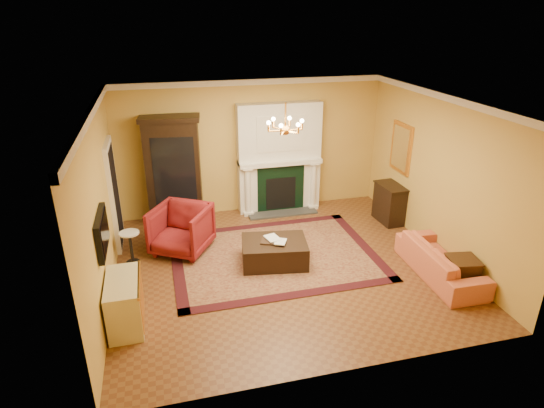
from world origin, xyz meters
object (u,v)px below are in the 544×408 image
object	(u,v)px
wingback_armchair	(181,227)
coral_sofa	(442,256)
pedestal_table	(131,246)
console_table	(390,204)
china_cabinet	(174,173)
end_table	(461,274)
leather_ottoman	(274,252)
commode	(125,302)

from	to	relation	value
wingback_armchair	coral_sofa	distance (m)	4.81
pedestal_table	console_table	size ratio (longest dim) A/B	0.78
china_cabinet	coral_sofa	size ratio (longest dim) A/B	1.16
china_cabinet	pedestal_table	world-z (taller)	china_cabinet
wingback_armchair	pedestal_table	world-z (taller)	wingback_armchair
wingback_armchair	pedestal_table	xyz separation A→B (m)	(-0.94, -0.25, -0.14)
end_table	leather_ottoman	bearing A→B (deg)	151.61
wingback_armchair	commode	distance (m)	2.28
console_table	coral_sofa	bearing A→B (deg)	-97.52
china_cabinet	end_table	world-z (taller)	china_cabinet
china_cabinet	console_table	size ratio (longest dim) A/B	2.73
commode	coral_sofa	bearing A→B (deg)	-0.01
coral_sofa	end_table	size ratio (longest dim) A/B	3.77
commode	console_table	size ratio (longest dim) A/B	1.23
leather_ottoman	console_table	bearing A→B (deg)	30.38
commode	wingback_armchair	bearing A→B (deg)	64.30
china_cabinet	wingback_armchair	xyz separation A→B (m)	(0.00, -1.45, -0.62)
leather_ottoman	china_cabinet	bearing A→B (deg)	133.77
end_table	console_table	bearing A→B (deg)	88.72
coral_sofa	end_table	world-z (taller)	coral_sofa
leather_ottoman	coral_sofa	bearing A→B (deg)	-13.24
end_table	wingback_armchair	bearing A→B (deg)	151.52
wingback_armchair	leather_ottoman	xyz separation A→B (m)	(1.62, -0.89, -0.28)
china_cabinet	leather_ottoman	xyz separation A→B (m)	(1.63, -2.34, -0.89)
console_table	end_table	bearing A→B (deg)	-94.25
end_table	leather_ottoman	size ratio (longest dim) A/B	0.44
pedestal_table	coral_sofa	distance (m)	5.58
wingback_armchair	leather_ottoman	distance (m)	1.87
commode	console_table	bearing A→B (deg)	22.23
leather_ottoman	end_table	bearing A→B (deg)	-19.40
commode	coral_sofa	xyz separation A→B (m)	(5.33, 0.06, 0.00)
china_cabinet	coral_sofa	distance (m)	5.62
commode	leather_ottoman	distance (m)	2.85
china_cabinet	end_table	bearing A→B (deg)	-33.57
wingback_armchair	end_table	xyz separation A→B (m)	(4.48, -2.43, -0.25)
end_table	china_cabinet	bearing A→B (deg)	139.10
commode	leather_ottoman	xyz separation A→B (m)	(2.59, 1.18, -0.14)
wingback_armchair	coral_sofa	size ratio (longest dim) A/B	0.53
end_table	coral_sofa	bearing A→B (deg)	105.77
pedestal_table	end_table	distance (m)	5.84
console_table	commode	bearing A→B (deg)	-160.13
coral_sofa	leather_ottoman	world-z (taller)	coral_sofa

